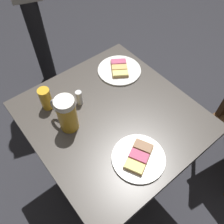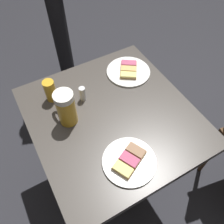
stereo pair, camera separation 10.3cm
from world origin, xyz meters
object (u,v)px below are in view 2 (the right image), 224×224
(beer_glass_small, at_px, (50,91))
(beer_mug, at_px, (65,107))
(plate_far, at_px, (128,71))
(plate_near, at_px, (129,161))
(salt_shaker, at_px, (82,94))

(beer_glass_small, bearing_deg, beer_mug, -83.06)
(plate_far, bearing_deg, beer_mug, -162.14)
(plate_near, bearing_deg, plate_far, 58.62)
(beer_glass_small, bearing_deg, plate_near, -72.33)
(plate_near, height_order, beer_mug, beer_mug)
(plate_far, bearing_deg, beer_glass_small, 176.62)
(plate_near, height_order, salt_shaker, salt_shaker)
(plate_near, xyz_separation_m, beer_mug, (-0.13, 0.31, 0.08))
(plate_far, xyz_separation_m, salt_shaker, (-0.28, -0.05, 0.03))
(beer_glass_small, bearing_deg, salt_shaker, -30.50)
(beer_glass_small, relative_size, salt_shaker, 1.48)
(salt_shaker, bearing_deg, plate_near, -87.10)
(plate_far, xyz_separation_m, beer_glass_small, (-0.41, 0.02, 0.05))
(salt_shaker, bearing_deg, plate_far, 10.04)
(beer_mug, bearing_deg, plate_near, -67.46)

